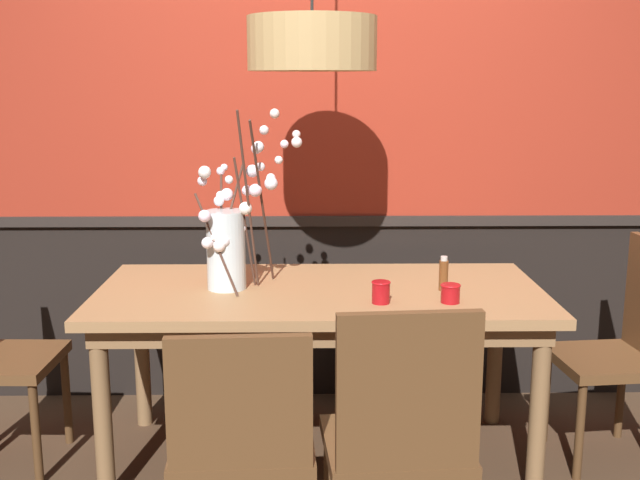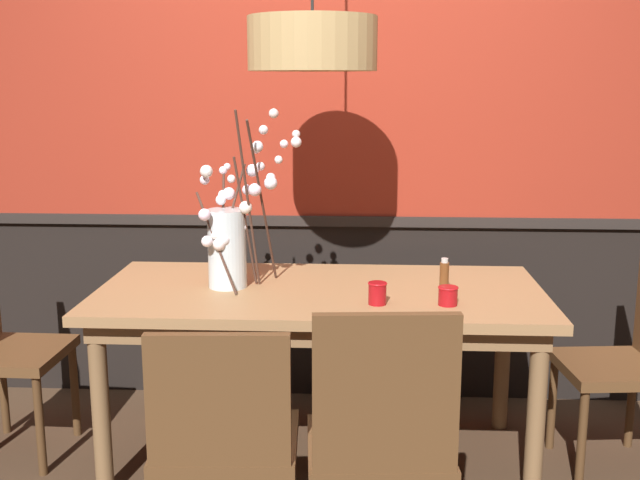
{
  "view_description": "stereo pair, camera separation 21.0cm",
  "coord_description": "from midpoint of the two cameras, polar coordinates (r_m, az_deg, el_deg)",
  "views": [
    {
      "loc": [
        -0.04,
        -3.09,
        1.61
      ],
      "look_at": [
        0.0,
        0.0,
        0.97
      ],
      "focal_mm": 43.28,
      "sensor_mm": 36.0,
      "label": 1
    },
    {
      "loc": [
        0.17,
        -3.09,
        1.61
      ],
      "look_at": [
        0.0,
        0.0,
        0.97
      ],
      "focal_mm": 43.28,
      "sensor_mm": 36.0,
      "label": 2
    }
  ],
  "objects": [
    {
      "name": "ground_plane",
      "position": [
        3.48,
        1.79,
        -15.78
      ],
      "size": [
        24.0,
        24.0,
        0.0
      ],
      "primitive_type": "plane",
      "color": "#422D1E"
    },
    {
      "name": "back_wall",
      "position": [
        3.85,
        2.19,
        8.05
      ],
      "size": [
        5.33,
        0.14,
        2.74
      ],
      "color": "black",
      "rests_on": "ground"
    },
    {
      "name": "dining_table",
      "position": [
        3.23,
        1.87,
        -5.06
      ],
      "size": [
        1.84,
        0.88,
        0.76
      ],
      "color": "#997047",
      "rests_on": "ground"
    },
    {
      "name": "chair_near_side_left",
      "position": [
        2.52,
        -4.64,
        -14.31
      ],
      "size": [
        0.48,
        0.44,
        0.88
      ],
      "color": "brown",
      "rests_on": "ground"
    },
    {
      "name": "chair_far_side_right",
      "position": [
        4.07,
        6.22,
        -3.94
      ],
      "size": [
        0.41,
        0.4,
        0.9
      ],
      "color": "brown",
      "rests_on": "ground"
    },
    {
      "name": "chair_head_east_end",
      "position": [
        3.49,
        23.72,
        -7.39
      ],
      "size": [
        0.45,
        0.45,
        0.96
      ],
      "color": "brown",
      "rests_on": "ground"
    },
    {
      "name": "chair_near_side_right",
      "position": [
        2.46,
        7.05,
        -14.23
      ],
      "size": [
        0.48,
        0.45,
        0.96
      ],
      "color": "brown",
      "rests_on": "ground"
    },
    {
      "name": "vase_with_blossoms",
      "position": [
        3.19,
        -4.8,
        0.01
      ],
      "size": [
        0.44,
        0.36,
        0.74
      ],
      "color": "silver",
      "rests_on": "dining_table"
    },
    {
      "name": "candle_holder_nearer_center",
      "position": [
        2.99,
        6.28,
        -3.95
      ],
      "size": [
        0.07,
        0.07,
        0.09
      ],
      "color": "#9E0F14",
      "rests_on": "dining_table"
    },
    {
      "name": "candle_holder_nearer_edge",
      "position": [
        3.02,
        11.42,
        -4.07
      ],
      "size": [
        0.08,
        0.08,
        0.07
      ],
      "color": "#9E0F14",
      "rests_on": "dining_table"
    },
    {
      "name": "condiment_bottle",
      "position": [
        3.19,
        11.04,
        -2.67
      ],
      "size": [
        0.04,
        0.04,
        0.14
      ],
      "color": "brown",
      "rests_on": "dining_table"
    },
    {
      "name": "pendant_lamp",
      "position": [
        3.11,
        1.43,
        14.3
      ],
      "size": [
        0.51,
        0.51,
        1.1
      ],
      "color": "tan"
    }
  ]
}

